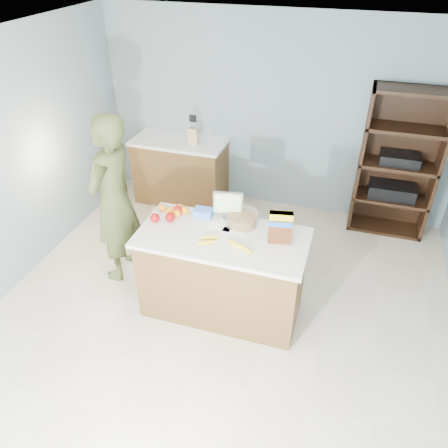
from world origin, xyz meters
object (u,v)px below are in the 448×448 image
(person, at_px, (114,201))
(tv, at_px, (228,204))
(counter_peninsula, at_px, (222,277))
(cereal_box, at_px, (280,225))
(shelving_unit, at_px, (397,166))

(person, distance_m, tv, 1.21)
(counter_peninsula, xyz_separation_m, tv, (-0.04, 0.30, 0.64))
(counter_peninsula, bearing_deg, cereal_box, 7.50)
(shelving_unit, bearing_deg, counter_peninsula, -127.11)
(counter_peninsula, xyz_separation_m, shelving_unit, (1.55, 2.05, 0.45))
(shelving_unit, relative_size, cereal_box, 5.86)
(shelving_unit, bearing_deg, tv, -132.26)
(counter_peninsula, relative_size, cereal_box, 5.08)
(shelving_unit, xyz_separation_m, cereal_box, (-1.04, -1.98, 0.21))
(counter_peninsula, height_order, shelving_unit, shelving_unit)
(counter_peninsula, height_order, cereal_box, cereal_box)
(tv, distance_m, cereal_box, 0.60)
(counter_peninsula, distance_m, shelving_unit, 2.61)
(person, distance_m, cereal_box, 1.76)
(tv, relative_size, cereal_box, 0.92)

